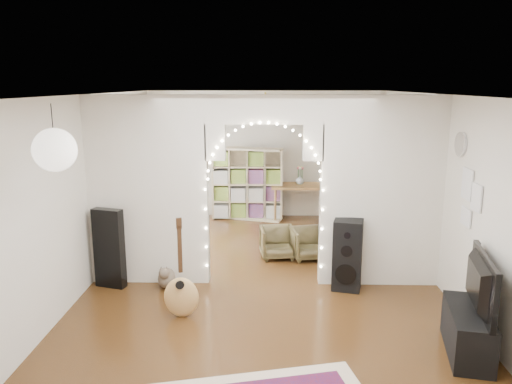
{
  "coord_description": "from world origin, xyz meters",
  "views": [
    {
      "loc": [
        0.06,
        -6.9,
        2.84
      ],
      "look_at": [
        -0.12,
        0.3,
        1.28
      ],
      "focal_mm": 35.0,
      "sensor_mm": 36.0,
      "label": 1
    }
  ],
  "objects_px": {
    "floor_speaker": "(347,255)",
    "dining_table": "(300,187)",
    "media_console": "(468,332)",
    "acoustic_guitar": "(181,281)",
    "dining_chair_right": "(309,243)",
    "dining_chair_left": "(278,242)",
    "bookcase": "(247,184)"
  },
  "relations": [
    {
      "from": "floor_speaker",
      "to": "dining_table",
      "type": "distance_m",
      "value": 3.78
    },
    {
      "from": "floor_speaker",
      "to": "media_console",
      "type": "distance_m",
      "value": 2.01
    },
    {
      "from": "acoustic_guitar",
      "to": "media_console",
      "type": "height_order",
      "value": "acoustic_guitar"
    },
    {
      "from": "dining_table",
      "to": "dining_chair_right",
      "type": "height_order",
      "value": "dining_table"
    },
    {
      "from": "dining_chair_left",
      "to": "floor_speaker",
      "type": "bearing_deg",
      "value": -61.33
    },
    {
      "from": "bookcase",
      "to": "dining_chair_left",
      "type": "height_order",
      "value": "bookcase"
    },
    {
      "from": "acoustic_guitar",
      "to": "floor_speaker",
      "type": "xyz_separation_m",
      "value": [
        2.18,
        0.93,
        0.03
      ]
    },
    {
      "from": "media_console",
      "to": "acoustic_guitar",
      "type": "bearing_deg",
      "value": 177.57
    },
    {
      "from": "dining_table",
      "to": "dining_chair_left",
      "type": "relative_size",
      "value": 2.13
    },
    {
      "from": "acoustic_guitar",
      "to": "media_console",
      "type": "relative_size",
      "value": 1.08
    },
    {
      "from": "media_console",
      "to": "dining_chair_right",
      "type": "distance_m",
      "value": 3.3
    },
    {
      "from": "dining_chair_left",
      "to": "dining_table",
      "type": "bearing_deg",
      "value": 70.53
    },
    {
      "from": "floor_speaker",
      "to": "dining_chair_right",
      "type": "distance_m",
      "value": 1.35
    },
    {
      "from": "dining_table",
      "to": "dining_chair_left",
      "type": "distance_m",
      "value": 2.56
    },
    {
      "from": "dining_chair_right",
      "to": "acoustic_guitar",
      "type": "bearing_deg",
      "value": -140.7
    },
    {
      "from": "dining_chair_left",
      "to": "dining_chair_right",
      "type": "height_order",
      "value": "dining_chair_left"
    },
    {
      "from": "floor_speaker",
      "to": "dining_table",
      "type": "bearing_deg",
      "value": 110.12
    },
    {
      "from": "dining_table",
      "to": "dining_chair_left",
      "type": "height_order",
      "value": "dining_table"
    },
    {
      "from": "floor_speaker",
      "to": "bookcase",
      "type": "distance_m",
      "value": 4.07
    },
    {
      "from": "media_console",
      "to": "bookcase",
      "type": "relative_size",
      "value": 0.66
    },
    {
      "from": "media_console",
      "to": "dining_chair_right",
      "type": "bearing_deg",
      "value": 127.54
    },
    {
      "from": "bookcase",
      "to": "dining_table",
      "type": "bearing_deg",
      "value": 14.98
    },
    {
      "from": "acoustic_guitar",
      "to": "dining_chair_left",
      "type": "distance_m",
      "value": 2.54
    },
    {
      "from": "bookcase",
      "to": "dining_chair_right",
      "type": "bearing_deg",
      "value": -50.82
    },
    {
      "from": "floor_speaker",
      "to": "media_console",
      "type": "height_order",
      "value": "floor_speaker"
    },
    {
      "from": "acoustic_guitar",
      "to": "dining_table",
      "type": "height_order",
      "value": "acoustic_guitar"
    },
    {
      "from": "floor_speaker",
      "to": "dining_chair_right",
      "type": "height_order",
      "value": "floor_speaker"
    },
    {
      "from": "media_console",
      "to": "bookcase",
      "type": "xyz_separation_m",
      "value": [
        -2.59,
        5.46,
        0.51
      ]
    },
    {
      "from": "acoustic_guitar",
      "to": "floor_speaker",
      "type": "distance_m",
      "value": 2.37
    },
    {
      "from": "acoustic_guitar",
      "to": "dining_chair_right",
      "type": "height_order",
      "value": "acoustic_guitar"
    },
    {
      "from": "acoustic_guitar",
      "to": "dining_table",
      "type": "xyz_separation_m",
      "value": [
        1.74,
        4.68,
        0.21
      ]
    },
    {
      "from": "media_console",
      "to": "dining_chair_right",
      "type": "xyz_separation_m",
      "value": [
        -1.47,
        2.96,
        0.01
      ]
    }
  ]
}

